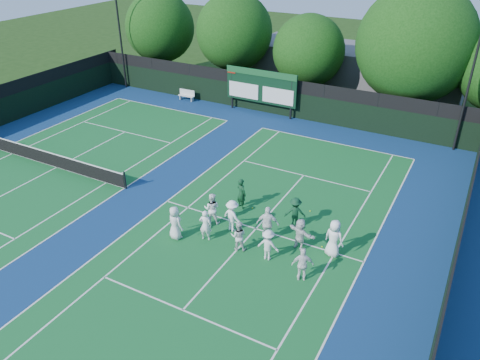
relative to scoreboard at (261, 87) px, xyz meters
The scene contains 32 objects.
ground 17.23m from the scoreboard, 65.78° to the right, with size 120.00×120.00×0.00m, color #18340E.
court_apron 14.78m from the scoreboard, 86.03° to the right, with size 34.00×32.00×0.01m, color navy.
near_court 16.33m from the scoreboard, 64.32° to the right, with size 11.05×23.85×0.01m.
left_court 16.32m from the scoreboard, 115.60° to the right, with size 11.05×23.85×0.01m.
back_fence 1.38m from the scoreboard, 22.25° to the left, with size 34.00×0.08×3.00m.
divider_fence_right 21.68m from the scoreboard, 42.33° to the right, with size 0.08×32.00×3.00m.
scoreboard is the anchor object (origin of this frame).
clubhouse 9.80m from the scoreboard, 59.22° to the left, with size 18.00×6.00×4.00m, color #545459.
light_pole_left 14.58m from the scoreboard, behind, with size 1.20×0.30×10.12m.
light_pole_right 15.08m from the scoreboard, ahead, with size 1.20×0.30×10.12m.
tennis_net 16.26m from the scoreboard, 115.60° to the right, with size 11.30×0.10×1.10m.
bench 7.16m from the scoreboard, behind, with size 1.48×0.44×0.93m.
tree_a 13.21m from the scoreboard, 162.08° to the left, with size 6.39×6.39×8.10m.
tree_b 6.61m from the scoreboard, 137.84° to the left, with size 6.53×6.53×8.53m.
tree_c 5.11m from the scoreboard, 58.65° to the left, with size 5.78×5.78×7.31m.
tree_d 11.74m from the scoreboard, 20.80° to the left, with size 8.49×8.49×10.06m.
tennis_ball_0 17.49m from the scoreboard, 78.17° to the right, with size 0.07×0.07×0.07m, color #D7ED1B.
tennis_ball_1 14.88m from the scoreboard, 53.18° to the right, with size 0.07×0.07×0.07m, color #D7ED1B.
tennis_ball_4 14.47m from the scoreboard, 65.22° to the right, with size 0.07×0.07×0.07m, color #D7ED1B.
tennis_ball_5 17.95m from the scoreboard, 54.11° to the right, with size 0.07×0.07×0.07m, color #D7ED1B.
player_front_0 17.61m from the scoreboard, 77.04° to the right, with size 0.85×0.55×1.74m, color silver.
player_front_1 17.40m from the scoreboard, 72.26° to the right, with size 0.60×0.39×1.64m, color white.
player_front_2 17.97m from the scoreboard, 66.81° to the right, with size 0.74×0.58×1.52m, color silver.
player_front_3 18.58m from the scoreboard, 62.51° to the right, with size 1.00×0.57×1.55m, color silver.
player_front_4 20.01m from the scoreboard, 58.44° to the right, with size 0.94×0.39×1.61m, color white.
player_back_0 15.95m from the scoreboard, 72.43° to the right, with size 0.83×0.64×1.70m, color white.
player_back_1 16.45m from the scoreboard, 68.40° to the right, with size 1.09×0.63×1.69m, color white.
player_back_2 17.12m from the scoreboard, 62.41° to the right, with size 1.08×0.45×1.84m, color white.
player_back_3 17.83m from the scoreboard, 57.63° to the right, with size 1.50×0.48×1.61m, color silver.
player_back_4 18.48m from the scoreboard, 53.19° to the right, with size 0.91×0.60×1.87m, color white.
coach_left 14.28m from the scoreboard, 67.66° to the right, with size 0.63×0.41×1.73m, color #0E351B.
coach_right 16.00m from the scoreboard, 57.35° to the right, with size 1.05×0.60×1.62m, color #0F381F.
Camera 1 is at (8.56, -16.33, 13.50)m, focal length 35.00 mm.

